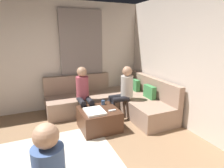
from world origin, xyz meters
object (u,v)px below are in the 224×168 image
Objects in this scene: person_on_couch_side at (84,92)px; sectional_couch at (114,101)px; game_remote at (112,110)px; ottoman at (99,119)px; coffee_mug at (103,103)px; person_on_couch_back at (123,90)px.

sectional_couch is at bearing -169.59° from person_on_couch_side.
game_remote is at bearing -25.94° from sectional_couch.
ottoman is at bearing 105.56° from person_on_couch_side.
coffee_mug is at bearing -174.29° from game_remote.
sectional_couch reaches higher than coffee_mug.
ottoman is 5.07× the size of game_remote.
ottoman is 0.63× the size of person_on_couch_side.
person_on_couch_back reaches higher than ottoman.
person_on_couch_side is (-0.33, -0.33, 0.19)m from coffee_mug.
ottoman is 8.00× the size of coffee_mug.
sectional_couch is 0.96m from ottoman.
person_on_couch_back is at bearing 135.78° from game_remote.
coffee_mug reaches higher than game_remote.
ottoman is 0.89m from person_on_couch_back.
person_on_couch_side reaches higher than coffee_mug.
coffee_mug is 0.57m from person_on_couch_back.
coffee_mug is 0.08× the size of person_on_couch_back.
sectional_couch is at bearing 8.14° from person_on_couch_back.
ottoman is 0.63× the size of person_on_couch_back.
coffee_mug is at bearing 140.71° from ottoman.
coffee_mug is at bearing 134.98° from person_on_couch_side.
ottoman is 0.38m from coffee_mug.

